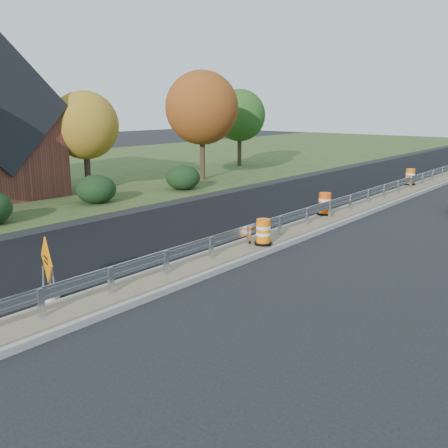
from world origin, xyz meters
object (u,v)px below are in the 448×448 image
Objects in this scene: caution_sign at (49,284)px; barrel_median_mid at (325,204)px; barrel_median_near at (263,232)px; barrel_median_far at (410,177)px.

barrel_median_mid is at bearing 105.50° from caution_sign.
barrel_median_far is (-0.91, 17.00, 0.03)m from barrel_median_near.
barrel_median_mid is (-0.74, 5.82, 0.04)m from barrel_median_near.
barrel_median_near is at bearing -82.71° from barrel_median_mid.
caution_sign is 13.23m from barrel_median_mid.
caution_sign reaches higher than barrel_median_far.
barrel_median_far is (0.79, 24.37, 0.26)m from caution_sign.
barrel_median_near is 17.02m from barrel_median_far.
barrel_median_mid is 11.18m from barrel_median_far.
barrel_median_mid is 1.01× the size of barrel_median_far.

